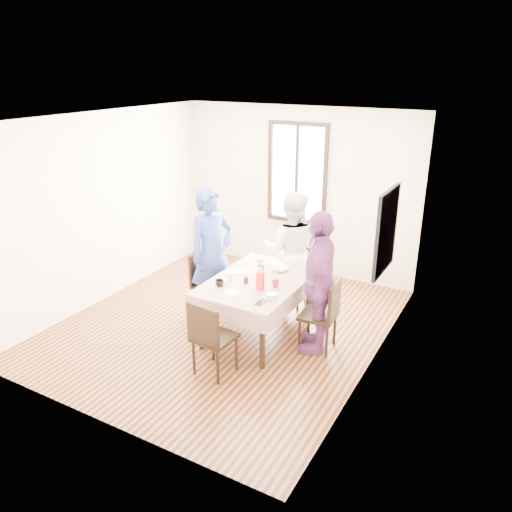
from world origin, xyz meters
The scene contains 30 objects.
ground centered at (0.00, 0.00, 0.00)m, with size 4.50×4.50×0.00m, color #321707.
back_wall centered at (0.00, 2.25, 1.35)m, with size 4.00×4.00×0.00m, color #F0E0C3.
right_wall centered at (2.00, 0.00, 1.35)m, with size 4.50×4.50×0.00m, color #F0E0C3.
window_frame centered at (0.00, 2.23, 1.65)m, with size 1.02×0.06×1.62m, color black.
window_pane centered at (0.00, 2.24, 1.65)m, with size 0.90×0.02×1.50m, color white.
art_poster centered at (1.98, 0.30, 1.55)m, with size 0.04×0.76×0.96m, color red.
dining_table centered at (0.51, 0.00, 0.38)m, with size 0.97×1.45×0.75m, color black.
tablecloth centered at (0.51, 0.00, 0.76)m, with size 1.09×1.57×0.01m, color #63180D.
chair_left centered at (-0.30, 0.13, 0.46)m, with size 0.42×0.42×0.91m, color black.
chair_right centered at (1.32, 0.04, 0.46)m, with size 0.42×0.42×0.91m, color black.
chair_far centered at (0.51, 1.00, 0.46)m, with size 0.42×0.42×0.91m, color black.
chair_near centered at (0.51, -1.00, 0.46)m, with size 0.42×0.42×0.91m, color black.
person_left centered at (-0.28, 0.13, 0.91)m, with size 0.66×0.44×1.82m, color #2F4394.
person_far centered at (0.51, 0.98, 0.85)m, with size 0.82×0.64×1.69m, color white.
person_right centered at (1.30, 0.04, 0.88)m, with size 1.03×0.43×1.76m, color #703571.
mug_black centered at (0.19, -0.39, 0.80)m, with size 0.10×0.10×0.08m, color black.
mug_flag centered at (0.80, -0.09, 0.80)m, with size 0.09×0.09×0.09m, color red.
mug_green centered at (0.40, 0.28, 0.80)m, with size 0.09×0.09×0.07m, color #0C7226.
serving_bowl centered at (0.63, 0.39, 0.79)m, with size 0.20×0.20×0.05m, color white.
juice_carton centered at (0.68, -0.25, 0.88)m, with size 0.07×0.07×0.24m, color red.
butter_tub centered at (0.91, -0.40, 0.79)m, with size 0.10×0.10×0.05m, color white.
jam_jar centered at (0.43, -0.17, 0.80)m, with size 0.06×0.06×0.08m, color black.
drinking_glass centered at (0.22, -0.20, 0.81)m, with size 0.07×0.07×0.10m, color silver.
smartphone centered at (0.85, -0.55, 0.77)m, with size 0.08×0.16×0.01m, color black.
flower_vase centered at (0.49, 0.08, 0.82)m, with size 0.06×0.06×0.12m, color silver.
plate_left centered at (0.18, 0.09, 0.77)m, with size 0.20×0.20×0.01m, color white.
plate_far centered at (0.52, 0.56, 0.77)m, with size 0.20×0.20×0.01m, color white.
plate_near centered at (0.44, -0.49, 0.77)m, with size 0.20×0.20×0.01m, color white.
butter_lid centered at (0.91, -0.40, 0.82)m, with size 0.12×0.12×0.01m, color blue.
flower_bunch centered at (0.49, 0.08, 0.94)m, with size 0.09×0.09×0.10m, color yellow, non-canonical shape.
Camera 1 is at (3.26, -5.00, 3.29)m, focal length 34.94 mm.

